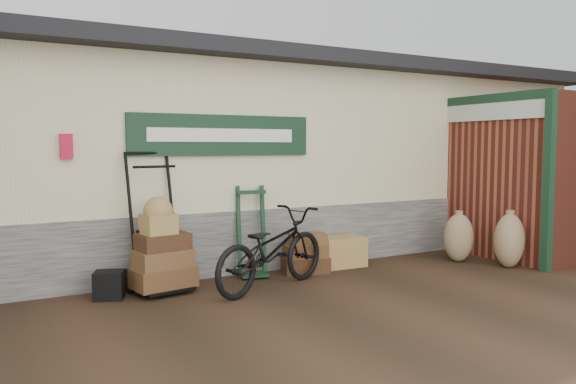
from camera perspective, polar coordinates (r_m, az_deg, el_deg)
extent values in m
plane|color=black|center=(7.17, -1.20, -9.88)|extent=(80.00, 80.00, 0.00)
cube|color=#4C4C47|center=(9.55, -8.98, -3.51)|extent=(14.00, 3.54, 0.90)
cube|color=beige|center=(9.46, -9.10, 5.52)|extent=(14.00, 3.50, 2.10)
cube|color=black|center=(9.41, -8.87, 12.56)|extent=(14.40, 4.10, 0.20)
cube|color=black|center=(7.69, -6.63, 5.75)|extent=(2.60, 0.06, 0.55)
cube|color=white|center=(7.66, -6.53, 5.75)|extent=(2.10, 0.01, 0.18)
cube|color=red|center=(7.16, -21.60, 4.33)|extent=(0.14, 0.10, 0.30)
cube|color=maroon|center=(10.83, 18.15, 1.79)|extent=(1.60, 4.50, 2.60)
cube|color=black|center=(8.78, 24.94, 0.96)|extent=(0.12, 0.12, 2.60)
cube|color=#194C2D|center=(9.55, 19.39, 7.71)|extent=(0.04, 2.40, 0.28)
cube|color=black|center=(9.57, 19.42, 8.90)|extent=(0.05, 2.50, 0.14)
cube|color=olive|center=(8.50, 5.36, -6.03)|extent=(0.70, 0.47, 0.45)
cube|color=black|center=(7.04, -17.73, -9.00)|extent=(0.41, 0.39, 0.33)
imported|color=black|center=(7.09, -1.71, -5.38)|extent=(1.34, 2.06, 1.13)
ellipsoid|color=olive|center=(9.18, 16.94, -4.46)|extent=(0.57, 0.52, 0.75)
ellipsoid|color=olive|center=(8.99, 21.56, -4.61)|extent=(0.60, 0.55, 0.81)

